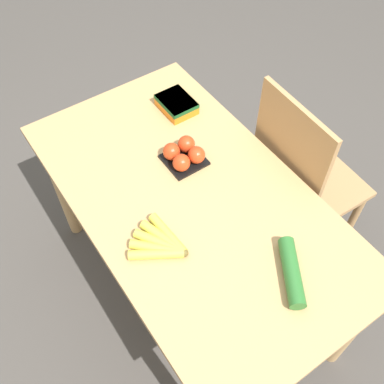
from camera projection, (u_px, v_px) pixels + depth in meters
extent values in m
plane|color=#4C4742|center=(192.00, 286.00, 2.21)|extent=(12.00, 12.00, 0.00)
cube|color=tan|center=(192.00, 199.00, 1.63)|extent=(1.38, 0.76, 0.03)
cylinder|color=tan|center=(61.00, 188.00, 2.13)|extent=(0.06, 0.06, 0.71)
cylinder|color=tan|center=(175.00, 133.00, 2.35)|extent=(0.06, 0.06, 0.71)
cylinder|color=tan|center=(353.00, 326.00, 1.72)|extent=(0.06, 0.06, 0.71)
cube|color=tan|center=(310.00, 182.00, 2.02)|extent=(0.44, 0.42, 0.03)
cube|color=tan|center=(288.00, 158.00, 1.74)|extent=(0.39, 0.04, 0.53)
cylinder|color=tan|center=(351.00, 222.00, 2.17)|extent=(0.04, 0.04, 0.44)
cylinder|color=tan|center=(303.00, 173.00, 2.36)|extent=(0.04, 0.04, 0.44)
cylinder|color=tan|center=(297.00, 255.00, 2.06)|extent=(0.04, 0.04, 0.44)
cylinder|color=tan|center=(251.00, 201.00, 2.25)|extent=(0.04, 0.04, 0.44)
sphere|color=brown|center=(184.00, 253.00, 1.46)|extent=(0.03, 0.03, 0.03)
cylinder|color=#DBCC47|center=(168.00, 234.00, 1.51)|extent=(0.18, 0.04, 0.03)
cylinder|color=#DBCC47|center=(163.00, 238.00, 1.50)|extent=(0.18, 0.08, 0.03)
cylinder|color=#DBCC47|center=(159.00, 243.00, 1.49)|extent=(0.17, 0.12, 0.03)
cylinder|color=#DBCC47|center=(157.00, 248.00, 1.47)|extent=(0.15, 0.15, 0.03)
cylinder|color=#DBCC47|center=(156.00, 254.00, 1.46)|extent=(0.12, 0.17, 0.03)
cube|color=black|center=(184.00, 160.00, 1.72)|extent=(0.15, 0.15, 0.01)
sphere|color=red|center=(171.00, 151.00, 1.70)|extent=(0.07, 0.07, 0.07)
sphere|color=red|center=(181.00, 163.00, 1.66)|extent=(0.07, 0.07, 0.07)
sphere|color=red|center=(186.00, 144.00, 1.72)|extent=(0.07, 0.07, 0.07)
sphere|color=red|center=(197.00, 155.00, 1.69)|extent=(0.07, 0.07, 0.07)
cube|color=orange|center=(176.00, 104.00, 1.88)|extent=(0.16, 0.12, 0.05)
cube|color=#145123|center=(176.00, 101.00, 1.87)|extent=(0.16, 0.12, 0.02)
cylinder|color=#2D702D|center=(292.00, 272.00, 1.41)|extent=(0.22, 0.17, 0.05)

